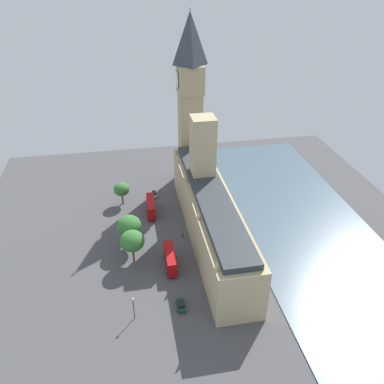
{
  "coord_description": "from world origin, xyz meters",
  "views": [
    {
      "loc": [
        20.44,
        92.89,
        72.46
      ],
      "look_at": [
        1.0,
        -13.07,
        8.53
      ],
      "focal_mm": 37.35,
      "sensor_mm": 36.0,
      "label": 1
    }
  ],
  "objects_px": {
    "double_decker_bus_trailing": "(151,206)",
    "plane_tree_near_tower": "(132,241)",
    "plane_tree_kerbside": "(129,226)",
    "street_lamp_by_river_gate": "(133,304)",
    "street_lamp_slot_10": "(127,228)",
    "car_dark_green_midblock": "(181,305)",
    "plane_tree_under_trees": "(129,226)",
    "parliament_building": "(209,211)",
    "pedestrian_far_end": "(183,235)",
    "clock_tower": "(190,99)",
    "car_silver_corner": "(154,194)",
    "plane_tree_opposite_hall": "(122,189)",
    "double_decker_bus_leading": "(170,259)"
  },
  "relations": [
    {
      "from": "plane_tree_kerbside",
      "to": "double_decker_bus_trailing",
      "type": "bearing_deg",
      "value": -116.59
    },
    {
      "from": "car_dark_green_midblock",
      "to": "plane_tree_kerbside",
      "type": "relative_size",
      "value": 0.5
    },
    {
      "from": "parliament_building",
      "to": "plane_tree_opposite_hall",
      "type": "bearing_deg",
      "value": -42.31
    },
    {
      "from": "parliament_building",
      "to": "pedestrian_far_end",
      "type": "xyz_separation_m",
      "value": [
        7.9,
        -0.58,
        -8.01
      ]
    },
    {
      "from": "clock_tower",
      "to": "car_silver_corner",
      "type": "relative_size",
      "value": 13.96
    },
    {
      "from": "clock_tower",
      "to": "double_decker_bus_leading",
      "type": "relative_size",
      "value": 5.61
    },
    {
      "from": "plane_tree_kerbside",
      "to": "street_lamp_by_river_gate",
      "type": "height_order",
      "value": "plane_tree_kerbside"
    },
    {
      "from": "plane_tree_kerbside",
      "to": "street_lamp_slot_10",
      "type": "xyz_separation_m",
      "value": [
        0.43,
        -1.65,
        -1.9
      ]
    },
    {
      "from": "double_decker_bus_trailing",
      "to": "street_lamp_slot_10",
      "type": "distance_m",
      "value": 15.63
    },
    {
      "from": "plane_tree_near_tower",
      "to": "plane_tree_under_trees",
      "type": "bearing_deg",
      "value": -85.82
    },
    {
      "from": "clock_tower",
      "to": "plane_tree_opposite_hall",
      "type": "relative_size",
      "value": 7.57
    },
    {
      "from": "pedestrian_far_end",
      "to": "street_lamp_slot_10",
      "type": "relative_size",
      "value": 0.26
    },
    {
      "from": "plane_tree_kerbside",
      "to": "street_lamp_slot_10",
      "type": "height_order",
      "value": "plane_tree_kerbside"
    },
    {
      "from": "pedestrian_far_end",
      "to": "plane_tree_opposite_hall",
      "type": "height_order",
      "value": "plane_tree_opposite_hall"
    },
    {
      "from": "double_decker_bus_trailing",
      "to": "plane_tree_near_tower",
      "type": "height_order",
      "value": "plane_tree_near_tower"
    },
    {
      "from": "pedestrian_far_end",
      "to": "street_lamp_slot_10",
      "type": "distance_m",
      "value": 16.45
    },
    {
      "from": "parliament_building",
      "to": "plane_tree_opposite_hall",
      "type": "height_order",
      "value": "parliament_building"
    },
    {
      "from": "car_silver_corner",
      "to": "parliament_building",
      "type": "bearing_deg",
      "value": -62.11
    },
    {
      "from": "plane_tree_under_trees",
      "to": "plane_tree_opposite_hall",
      "type": "xyz_separation_m",
      "value": [
        1.47,
        -23.64,
        -1.57
      ]
    },
    {
      "from": "plane_tree_opposite_hall",
      "to": "street_lamp_slot_10",
      "type": "bearing_deg",
      "value": 92.53
    },
    {
      "from": "plane_tree_opposite_hall",
      "to": "street_lamp_slot_10",
      "type": "xyz_separation_m",
      "value": [
        -0.93,
        20.98,
        -1.13
      ]
    },
    {
      "from": "clock_tower",
      "to": "plane_tree_under_trees",
      "type": "distance_m",
      "value": 50.07
    },
    {
      "from": "clock_tower",
      "to": "car_silver_corner",
      "type": "height_order",
      "value": "clock_tower"
    },
    {
      "from": "car_dark_green_midblock",
      "to": "pedestrian_far_end",
      "type": "bearing_deg",
      "value": 80.99
    },
    {
      "from": "pedestrian_far_end",
      "to": "street_lamp_by_river_gate",
      "type": "height_order",
      "value": "street_lamp_by_river_gate"
    },
    {
      "from": "parliament_building",
      "to": "plane_tree_kerbside",
      "type": "height_order",
      "value": "parliament_building"
    },
    {
      "from": "pedestrian_far_end",
      "to": "parliament_building",
      "type": "bearing_deg",
      "value": -28.29
    },
    {
      "from": "plane_tree_kerbside",
      "to": "plane_tree_opposite_hall",
      "type": "bearing_deg",
      "value": -86.57
    },
    {
      "from": "parliament_building",
      "to": "car_silver_corner",
      "type": "bearing_deg",
      "value": -61.14
    },
    {
      "from": "clock_tower",
      "to": "car_dark_green_midblock",
      "type": "bearing_deg",
      "value": 77.8
    },
    {
      "from": "parliament_building",
      "to": "double_decker_bus_trailing",
      "type": "bearing_deg",
      "value": -43.16
    },
    {
      "from": "street_lamp_by_river_gate",
      "to": "street_lamp_slot_10",
      "type": "relative_size",
      "value": 1.0
    },
    {
      "from": "car_dark_green_midblock",
      "to": "plane_tree_near_tower",
      "type": "bearing_deg",
      "value": 119.37
    },
    {
      "from": "plane_tree_under_trees",
      "to": "plane_tree_near_tower",
      "type": "distance_m",
      "value": 7.27
    },
    {
      "from": "plane_tree_opposite_hall",
      "to": "clock_tower",
      "type": "bearing_deg",
      "value": -152.44
    },
    {
      "from": "plane_tree_near_tower",
      "to": "street_lamp_slot_10",
      "type": "distance_m",
      "value": 10.34
    },
    {
      "from": "double_decker_bus_leading",
      "to": "plane_tree_opposite_hall",
      "type": "bearing_deg",
      "value": 109.25
    },
    {
      "from": "car_silver_corner",
      "to": "plane_tree_under_trees",
      "type": "distance_m",
      "value": 28.79
    },
    {
      "from": "car_dark_green_midblock",
      "to": "plane_tree_under_trees",
      "type": "bearing_deg",
      "value": 113.28
    },
    {
      "from": "clock_tower",
      "to": "parliament_building",
      "type": "bearing_deg",
      "value": 88.68
    },
    {
      "from": "double_decker_bus_trailing",
      "to": "double_decker_bus_leading",
      "type": "height_order",
      "value": "same"
    },
    {
      "from": "street_lamp_slot_10",
      "to": "plane_tree_opposite_hall",
      "type": "bearing_deg",
      "value": -87.47
    },
    {
      "from": "parliament_building",
      "to": "pedestrian_far_end",
      "type": "height_order",
      "value": "parliament_building"
    },
    {
      "from": "car_silver_corner",
      "to": "double_decker_bus_leading",
      "type": "distance_m",
      "value": 37.39
    },
    {
      "from": "clock_tower",
      "to": "plane_tree_kerbside",
      "type": "height_order",
      "value": "clock_tower"
    },
    {
      "from": "plane_tree_kerbside",
      "to": "plane_tree_near_tower",
      "type": "relative_size",
      "value": 0.84
    },
    {
      "from": "plane_tree_kerbside",
      "to": "car_dark_green_midblock",
      "type": "bearing_deg",
      "value": 111.68
    },
    {
      "from": "plane_tree_opposite_hall",
      "to": "street_lamp_by_river_gate",
      "type": "xyz_separation_m",
      "value": [
        -0.99,
        50.83,
        -1.12
      ]
    },
    {
      "from": "car_dark_green_midblock",
      "to": "street_lamp_slot_10",
      "type": "bearing_deg",
      "value": 112.33
    },
    {
      "from": "plane_tree_under_trees",
      "to": "plane_tree_kerbside",
      "type": "xyz_separation_m",
      "value": [
        0.11,
        -1.01,
        -0.81
      ]
    }
  ]
}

